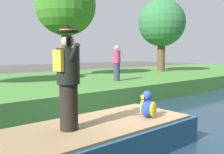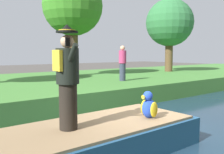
{
  "view_description": "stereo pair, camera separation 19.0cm",
  "coord_description": "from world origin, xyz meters",
  "px_view_note": "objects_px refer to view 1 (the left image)",
  "views": [
    {
      "loc": [
        3.77,
        -4.35,
        2.07
      ],
      "look_at": [
        0.16,
        -1.31,
        1.61
      ],
      "focal_mm": 39.77,
      "sensor_mm": 36.0,
      "label": 1
    },
    {
      "loc": [
        3.89,
        -4.2,
        2.07
      ],
      "look_at": [
        0.16,
        -1.31,
        1.61
      ],
      "focal_mm": 39.77,
      "sensor_mm": 36.0,
      "label": 2
    }
  ],
  "objects_px": {
    "boat": "(98,139)",
    "person_pirate": "(68,78)",
    "tree_tall": "(162,23)",
    "parrot_plush": "(148,106)",
    "tree_broad": "(66,6)",
    "person_bystander": "(117,63)"
  },
  "relations": [
    {
      "from": "boat",
      "to": "person_pirate",
      "type": "bearing_deg",
      "value": -90.37
    },
    {
      "from": "tree_tall",
      "to": "parrot_plush",
      "type": "bearing_deg",
      "value": -52.47
    },
    {
      "from": "person_pirate",
      "to": "tree_broad",
      "type": "height_order",
      "value": "tree_broad"
    },
    {
      "from": "tree_broad",
      "to": "parrot_plush",
      "type": "bearing_deg",
      "value": -19.35
    },
    {
      "from": "parrot_plush",
      "to": "person_bystander",
      "type": "relative_size",
      "value": 0.36
    },
    {
      "from": "person_pirate",
      "to": "tree_tall",
      "type": "relative_size",
      "value": 0.38
    },
    {
      "from": "tree_tall",
      "to": "person_bystander",
      "type": "bearing_deg",
      "value": -68.3
    },
    {
      "from": "tree_broad",
      "to": "tree_tall",
      "type": "distance_m",
      "value": 6.89
    },
    {
      "from": "person_bystander",
      "to": "tree_tall",
      "type": "bearing_deg",
      "value": 111.7
    },
    {
      "from": "parrot_plush",
      "to": "tree_broad",
      "type": "relative_size",
      "value": 0.1
    },
    {
      "from": "person_pirate",
      "to": "tree_tall",
      "type": "height_order",
      "value": "tree_tall"
    },
    {
      "from": "parrot_plush",
      "to": "tree_broad",
      "type": "bearing_deg",
      "value": 160.65
    },
    {
      "from": "parrot_plush",
      "to": "person_pirate",
      "type": "bearing_deg",
      "value": -101.05
    },
    {
      "from": "tree_broad",
      "to": "person_bystander",
      "type": "relative_size",
      "value": 3.44
    },
    {
      "from": "tree_broad",
      "to": "tree_tall",
      "type": "height_order",
      "value": "tree_broad"
    },
    {
      "from": "person_pirate",
      "to": "tree_broad",
      "type": "relative_size",
      "value": 0.34
    },
    {
      "from": "boat",
      "to": "tree_broad",
      "type": "relative_size",
      "value": 0.77
    },
    {
      "from": "person_pirate",
      "to": "person_bystander",
      "type": "height_order",
      "value": "person_pirate"
    },
    {
      "from": "person_pirate",
      "to": "tree_broad",
      "type": "xyz_separation_m",
      "value": [
        -8.39,
        4.77,
        2.98
      ]
    },
    {
      "from": "tree_tall",
      "to": "person_bystander",
      "type": "xyz_separation_m",
      "value": [
        2.5,
        -6.29,
        -2.47
      ]
    },
    {
      "from": "parrot_plush",
      "to": "tree_tall",
      "type": "height_order",
      "value": "tree_tall"
    },
    {
      "from": "boat",
      "to": "person_bystander",
      "type": "height_order",
      "value": "person_bystander"
    }
  ]
}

